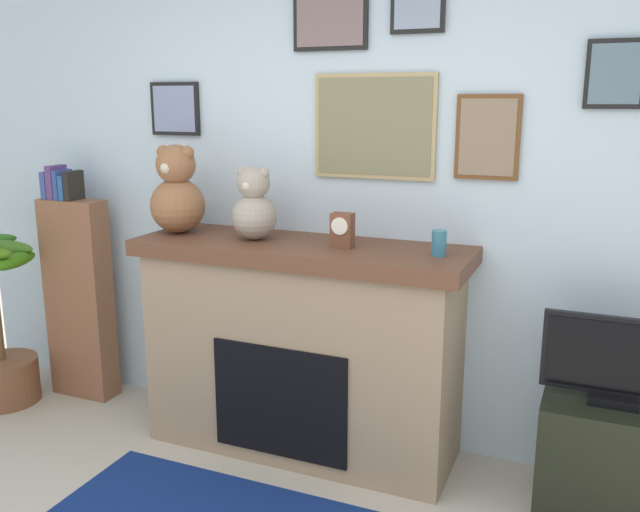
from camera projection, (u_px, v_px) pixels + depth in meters
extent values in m
cube|color=silver|center=(363.00, 196.00, 3.49)|extent=(5.20, 0.12, 2.60)
cube|color=tan|center=(374.00, 127.00, 3.32)|extent=(0.62, 0.02, 0.51)
cube|color=#7B7654|center=(373.00, 127.00, 3.31)|extent=(0.58, 0.00, 0.47)
cube|color=black|center=(616.00, 74.00, 2.85)|extent=(0.24, 0.02, 0.29)
cube|color=slate|center=(616.00, 74.00, 2.84)|extent=(0.20, 0.00, 0.25)
cube|color=black|center=(330.00, 21.00, 3.29)|extent=(0.39, 0.02, 0.28)
cube|color=#7B6363|center=(329.00, 21.00, 3.28)|extent=(0.35, 0.00, 0.24)
cube|color=black|center=(175.00, 109.00, 3.74)|extent=(0.31, 0.02, 0.29)
cube|color=#7F8BB0|center=(174.00, 109.00, 3.73)|extent=(0.27, 0.00, 0.25)
cube|color=black|center=(418.00, 3.00, 3.11)|extent=(0.26, 0.02, 0.27)
cube|color=#8998B0|center=(417.00, 3.00, 3.10)|extent=(0.22, 0.00, 0.23)
cube|color=brown|center=(488.00, 137.00, 3.11)|extent=(0.29, 0.02, 0.39)
cube|color=#877059|center=(487.00, 137.00, 3.10)|extent=(0.25, 0.00, 0.35)
cube|color=#987E62|center=(302.00, 355.00, 3.46)|extent=(1.57, 0.53, 1.02)
cube|color=brown|center=(301.00, 251.00, 3.34)|extent=(1.69, 0.59, 0.08)
cube|color=black|center=(279.00, 403.00, 3.25)|extent=(0.70, 0.02, 0.56)
cube|color=brown|center=(79.00, 299.00, 4.07)|extent=(0.40, 0.16, 1.22)
cube|color=#37498C|center=(51.00, 185.00, 3.97)|extent=(0.04, 0.13, 0.16)
cube|color=#563971|center=(57.00, 182.00, 3.95)|extent=(0.04, 0.13, 0.20)
cube|color=#304486|center=(63.00, 184.00, 3.93)|extent=(0.03, 0.13, 0.17)
cube|color=#27528F|center=(68.00, 187.00, 3.92)|extent=(0.04, 0.13, 0.14)
cube|color=black|center=(74.00, 185.00, 3.90)|extent=(0.04, 0.13, 0.17)
cylinder|color=brown|center=(5.00, 380.00, 4.07)|extent=(0.39, 0.39, 0.27)
ellipsoid|color=#3A7C14|center=(15.00, 261.00, 3.87)|extent=(0.17, 0.37, 0.08)
ellipsoid|color=#3E6C1F|center=(10.00, 247.00, 4.00)|extent=(0.36, 0.11, 0.08)
cube|color=black|center=(607.00, 459.00, 2.93)|extent=(0.56, 0.40, 0.53)
cube|color=black|center=(613.00, 399.00, 2.86)|extent=(0.20, 0.14, 0.04)
cube|color=black|center=(618.00, 356.00, 2.82)|extent=(0.61, 0.03, 0.34)
cube|color=black|center=(618.00, 358.00, 2.80)|extent=(0.57, 0.00, 0.30)
cylinder|color=teal|center=(439.00, 243.00, 3.03)|extent=(0.07, 0.07, 0.12)
cube|color=brown|center=(342.00, 230.00, 3.21)|extent=(0.10, 0.07, 0.17)
cylinder|color=white|center=(339.00, 226.00, 3.16)|extent=(0.08, 0.01, 0.08)
sphere|color=#8F5D3B|center=(178.00, 206.00, 3.55)|extent=(0.29, 0.29, 0.29)
sphere|color=#8F5D3B|center=(176.00, 164.00, 3.50)|extent=(0.21, 0.21, 0.21)
sphere|color=#8F5D3B|center=(164.00, 152.00, 3.51)|extent=(0.07, 0.07, 0.07)
sphere|color=#8F5D3B|center=(187.00, 153.00, 3.46)|extent=(0.07, 0.07, 0.07)
sphere|color=beige|center=(166.00, 168.00, 3.43)|extent=(0.06, 0.06, 0.06)
sphere|color=#A09586|center=(254.00, 217.00, 3.38)|extent=(0.23, 0.23, 0.23)
sphere|color=#A09586|center=(254.00, 183.00, 3.34)|extent=(0.17, 0.17, 0.17)
sphere|color=#A09586|center=(243.00, 172.00, 3.35)|extent=(0.06, 0.06, 0.06)
sphere|color=#A09586|center=(264.00, 173.00, 3.31)|extent=(0.06, 0.06, 0.06)
sphere|color=beige|center=(247.00, 186.00, 3.28)|extent=(0.05, 0.05, 0.05)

